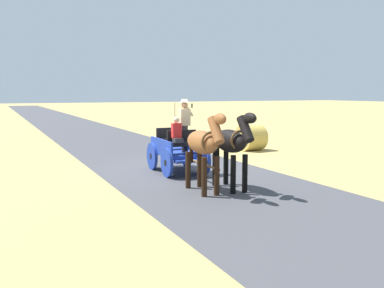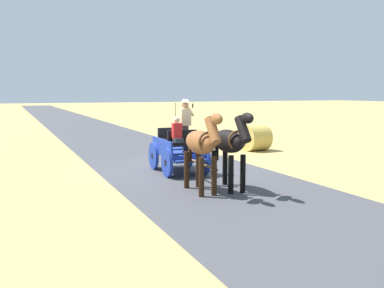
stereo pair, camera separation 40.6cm
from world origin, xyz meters
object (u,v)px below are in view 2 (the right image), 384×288
horse_near_side (230,143)px  horse_off_side (202,145)px  hay_bale (255,138)px  horse_drawn_carriage (179,149)px

horse_near_side → horse_off_side: same height
horse_near_side → hay_bale: horse_near_side is taller
horse_near_side → horse_off_side: (0.85, -0.03, 0.00)m
horse_off_side → hay_bale: (-5.86, -6.59, -0.72)m
horse_near_side → horse_drawn_carriage: bearing=-84.3°
horse_drawn_carriage → horse_near_side: horse_drawn_carriage is taller
horse_near_side → hay_bale: size_ratio=1.84×
horse_near_side → horse_off_side: bearing=-2.3°
hay_bale → horse_drawn_carriage: bearing=34.0°
horse_drawn_carriage → horse_near_side: (-0.30, 3.04, 0.51)m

